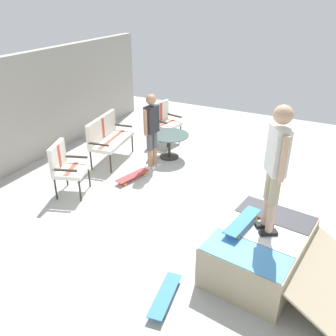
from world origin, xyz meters
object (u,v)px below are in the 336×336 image
Objects in this scene: patio_chair_near_house at (164,118)px; skateboard_spare at (165,295)px; skateboard_on_ramp at (243,221)px; skateboard_by_bench at (132,176)px; skate_ramp at (262,252)px; patio_chair_by_wall at (65,164)px; patio_table at (169,141)px; person_watching at (152,126)px; person_skater at (276,162)px; patio_bench at (107,135)px.

skateboard_spare is at bearing -152.21° from patio_chair_near_house.
skateboard_on_ramp is at bearing -29.08° from skateboard_spare.
skateboard_spare is at bearing -140.81° from skateboard_by_bench.
skate_ramp reaches higher than skateboard_spare.
patio_chair_near_house reaches higher than skateboard_by_bench.
skateboard_on_ramp reaches higher than skate_ramp.
patio_table is (2.35, -1.02, -0.21)m from patio_chair_by_wall.
person_watching reaches higher than skateboard_on_ramp.
person_skater reaches higher than skateboard_on_ramp.
skateboard_spare is (-1.11, 0.94, -0.23)m from skate_ramp.
skateboard_by_bench is at bearing -119.98° from patio_bench.
patio_chair_near_house is at bearing 10.50° from skateboard_by_bench.
patio_bench is 1.29× the size of patio_chair_by_wall.
person_watching is (-1.46, -0.48, 0.34)m from patio_chair_near_house.
skateboard_spare is at bearing 141.58° from person_skater.
patio_bench is at bearing 61.31° from skateboard_on_ramp.
skate_ramp is 1.63× the size of patio_bench.
patio_chair_by_wall reaches higher than skate_ramp.
patio_bench is 1.70m from patio_chair_near_house.
skate_ramp is 2.62× the size of skateboard_on_ramp.
patio_chair_by_wall is (-1.60, -0.18, -0.00)m from patio_bench.
skate_ramp is 2.61× the size of skateboard_by_bench.
person_skater reaches higher than person_watching.
patio_chair_by_wall is at bearing 156.54° from patio_table.
patio_bench is 1.61m from patio_chair_by_wall.
skate_ramp is at bearing -40.16° from skateboard_spare.
skate_ramp is 1.30× the size of person_watching.
person_skater is 2.13× the size of skateboard_by_bench.
skateboard_spare is 1.00× the size of skateboard_on_ramp.
patio_chair_by_wall is 1.13× the size of patio_table.
person_skater is (-2.10, -2.95, 0.71)m from person_watching.
skateboard_spare is at bearing -148.41° from person_watching.
patio_chair_near_house reaches higher than skateboard_spare.
skateboard_spare is (-2.57, -2.10, 0.00)m from skateboard_by_bench.
patio_chair_by_wall is 0.58× the size of person_skater.
skateboard_spare is 1.43m from skateboard_on_ramp.
patio_bench is (2.05, 4.04, 0.30)m from skate_ramp.
patio_bench is 1.29× the size of patio_chair_near_house.
patio_chair_by_wall reaches higher than skateboard_on_ramp.
patio_chair_near_house reaches higher than patio_table.
person_watching is 1.13m from skateboard_by_bench.
skate_ramp is 1.47m from skateboard_spare.
skate_ramp is 5.01m from patio_chair_near_house.
patio_chair_by_wall is at bearing 152.08° from person_watching.
skateboard_spare is at bearing -117.98° from patio_chair_by_wall.
skate_ramp is 0.51m from skateboard_on_ramp.
skateboard_on_ramp is (-3.63, -3.12, 0.11)m from patio_chair_near_house.
person_skater reaches higher than skate_ramp.
patio_table reaches higher than skateboard_spare.
person_watching reaches higher than patio_chair_near_house.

